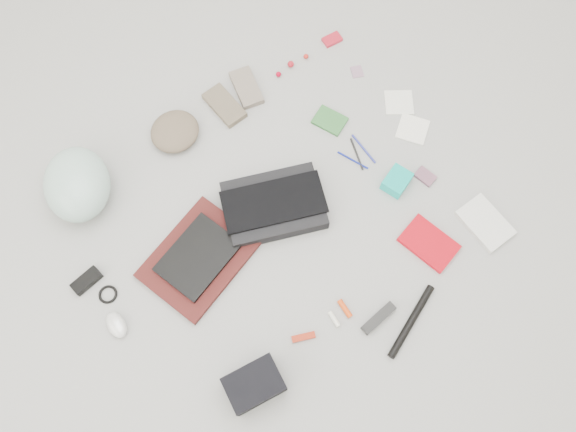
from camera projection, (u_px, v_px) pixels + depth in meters
ground_plane at (288, 220)px, 2.25m from camera, size 4.00×4.00×0.00m
messenger_bag at (274, 205)px, 2.24m from camera, size 0.46×0.40×0.06m
bag_flap at (274, 202)px, 2.20m from camera, size 0.44×0.32×0.01m
laptop_sleeve at (199, 258)px, 2.18m from camera, size 0.48×0.41×0.03m
laptop at (198, 257)px, 2.16m from camera, size 0.34×0.29×0.02m
bike_helmet at (77, 184)px, 2.20m from camera, size 0.36×0.40×0.19m
beanie at (175, 131)px, 2.35m from camera, size 0.24×0.23×0.07m
mitten_left at (224, 106)px, 2.42m from camera, size 0.11×0.20×0.03m
mitten_right at (246, 88)px, 2.45m from camera, size 0.14×0.21×0.03m
power_brick at (87, 281)px, 2.15m from camera, size 0.12×0.07×0.03m
cable_coil at (108, 294)px, 2.14m from camera, size 0.09×0.09×0.01m
mouse at (116, 325)px, 2.08m from camera, size 0.07×0.11×0.04m
camera_bag at (254, 385)px, 1.97m from camera, size 0.21×0.16×0.13m
multitool at (303, 337)px, 2.08m from camera, size 0.09×0.06×0.01m
toiletry_tube_white at (334, 319)px, 2.10m from camera, size 0.02×0.06×0.02m
toiletry_tube_orange at (345, 309)px, 2.12m from camera, size 0.03×0.08×0.02m
u_lock at (379, 318)px, 2.10m from camera, size 0.15×0.05×0.03m
bike_pump at (411, 321)px, 2.09m from camera, size 0.30×0.14×0.03m
book_red at (429, 243)px, 2.20m from camera, size 0.18×0.24×0.02m
book_white at (485, 223)px, 2.23m from camera, size 0.14×0.21×0.02m
notepad at (330, 121)px, 2.40m from camera, size 0.14×0.16×0.02m
pen_blue at (353, 160)px, 2.34m from camera, size 0.06×0.14×0.01m
pen_black at (357, 154)px, 2.35m from camera, size 0.06×0.14×0.01m
pen_navy at (364, 149)px, 2.36m from camera, size 0.01×0.16×0.01m
accordion_wallet at (397, 181)px, 2.28m from camera, size 0.13×0.12×0.06m
card_deck at (425, 176)px, 2.31m from camera, size 0.07×0.09×0.02m
napkin_top at (399, 103)px, 2.43m from camera, size 0.17×0.17×0.01m
napkin_bottom at (413, 129)px, 2.39m from camera, size 0.17×0.17×0.01m
lollipop_a at (279, 74)px, 2.48m from camera, size 0.03×0.03×0.02m
lollipop_b at (291, 64)px, 2.49m from camera, size 0.04×0.04×0.03m
lollipop_c at (306, 56)px, 2.51m from camera, size 0.03×0.03×0.02m
altoids_tin at (332, 39)px, 2.54m from camera, size 0.09×0.06×0.02m
stamp_sheet at (357, 72)px, 2.49m from camera, size 0.07×0.08×0.00m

